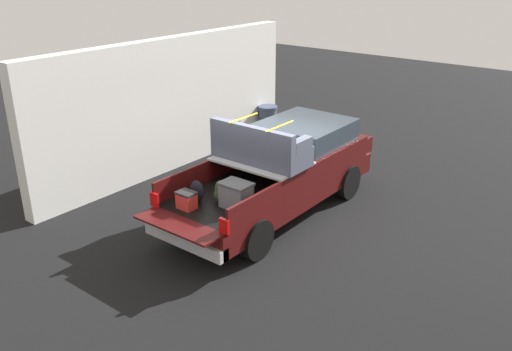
{
  "coord_description": "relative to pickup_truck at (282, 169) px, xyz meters",
  "views": [
    {
      "loc": [
        -8.82,
        -6.42,
        5.39
      ],
      "look_at": [
        -0.6,
        0.0,
        1.1
      ],
      "focal_mm": 38.03,
      "sensor_mm": 36.0,
      "label": 1
    }
  ],
  "objects": [
    {
      "name": "trash_can",
      "position": [
        3.98,
        3.39,
        -0.46
      ],
      "size": [
        0.6,
        0.6,
        0.98
      ],
      "color": "#3F4C66",
      "rests_on": "ground_plane"
    },
    {
      "name": "building_facade",
      "position": [
        0.4,
        3.85,
        0.77
      ],
      "size": [
        8.72,
        0.36,
        3.44
      ],
      "primitive_type": "cube",
      "color": "white",
      "rests_on": "ground_plane"
    },
    {
      "name": "pickup_truck",
      "position": [
        0.0,
        0.0,
        0.0
      ],
      "size": [
        6.05,
        2.06,
        2.23
      ],
      "color": "#470F0F",
      "rests_on": "ground_plane"
    },
    {
      "name": "ground_plane",
      "position": [
        -0.35,
        0.0,
        -0.95
      ],
      "size": [
        40.0,
        40.0,
        0.0
      ],
      "primitive_type": "plane",
      "color": "black"
    }
  ]
}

